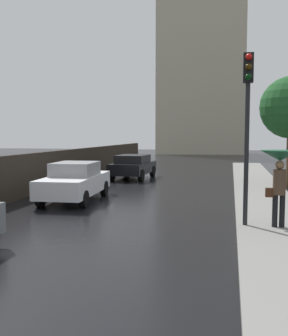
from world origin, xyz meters
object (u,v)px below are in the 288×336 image
traffic_light (248,107)px  car_white_far_ahead (75,181)px  car_black_near_kerb (133,166)px  pedestrian_with_umbrella_near (280,166)px

traffic_light → car_white_far_ahead: bearing=151.0°
car_black_near_kerb → car_white_far_ahead: bearing=90.0°
car_black_near_kerb → traffic_light: traffic_light is taller
car_white_far_ahead → traffic_light: traffic_light is taller
car_white_far_ahead → pedestrian_with_umbrella_near: 7.94m
car_black_near_kerb → traffic_light: 12.89m
car_black_near_kerb → pedestrian_with_umbrella_near: (6.69, -11.26, 1.00)m
traffic_light → car_black_near_kerb: bearing=117.6°
car_black_near_kerb → car_white_far_ahead: car_white_far_ahead is taller
car_white_far_ahead → traffic_light: bearing=147.4°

